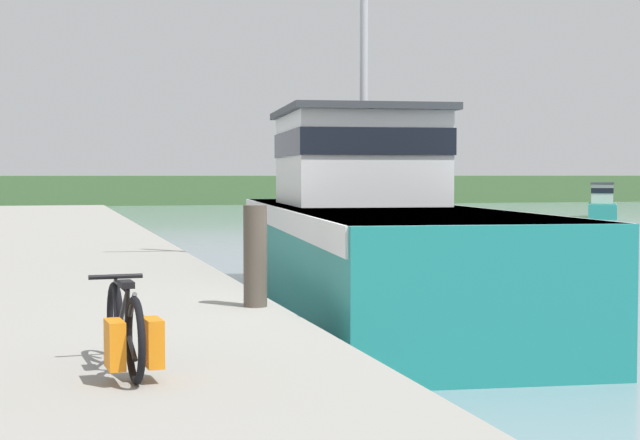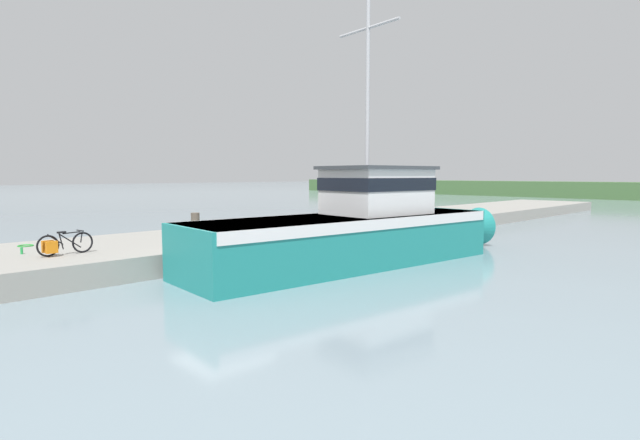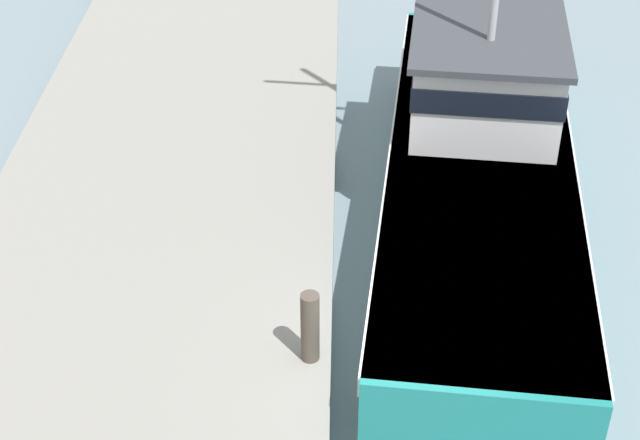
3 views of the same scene
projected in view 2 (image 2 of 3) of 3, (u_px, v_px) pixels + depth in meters
The scene contains 7 objects.
ground_plane at pixel (221, 279), 15.18m from camera, with size 320.00×320.00×0.00m, color gray.
dock_pier at pixel (152, 251), 18.27m from camera, with size 6.33×80.00×0.73m, color gray.
fishing_boat_main at pixel (360, 227), 17.62m from camera, with size 4.44×14.13×9.78m.
bicycle_touring at pixel (60, 245), 14.97m from camera, with size 0.51×1.67×0.72m.
mooring_post at pixel (196, 231), 16.26m from camera, with size 0.27×0.27×1.18m, color #51473D.
hose_coil at pixel (26, 246), 16.92m from camera, with size 0.50×0.50×0.04m, color green.
water_bottle_by_bike at pixel (22, 251), 15.21m from camera, with size 0.07×0.07×0.20m, color green.
Camera 2 is at (12.66, -8.52, 3.15)m, focal length 28.00 mm.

